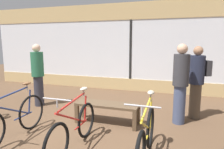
# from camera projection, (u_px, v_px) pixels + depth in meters

# --- Properties ---
(ground_plane) EXTENTS (24.00, 24.00, 0.00)m
(ground_plane) POSITION_uv_depth(u_px,v_px,m) (85.00, 136.00, 3.87)
(ground_plane) COLOR brown
(shop_back_wall) EXTENTS (12.00, 0.08, 3.20)m
(shop_back_wall) POSITION_uv_depth(u_px,v_px,m) (131.00, 47.00, 7.29)
(shop_back_wall) COLOR tan
(shop_back_wall) RESTS_ON ground_plane
(bicycle_left) EXTENTS (0.46, 1.76, 1.04)m
(bicycle_left) POSITION_uv_depth(u_px,v_px,m) (13.00, 119.00, 3.70)
(bicycle_left) COLOR black
(bicycle_left) RESTS_ON ground_plane
(bicycle_center) EXTENTS (0.46, 1.66, 1.02)m
(bicycle_center) POSITION_uv_depth(u_px,v_px,m) (74.00, 128.00, 3.36)
(bicycle_center) COLOR black
(bicycle_center) RESTS_ON ground_plane
(bicycle_right) EXTENTS (0.46, 1.72, 1.04)m
(bicycle_right) POSITION_uv_depth(u_px,v_px,m) (146.00, 138.00, 2.99)
(bicycle_right) COLOR black
(bicycle_right) RESTS_ON ground_plane
(display_bench) EXTENTS (1.40, 0.44, 0.46)m
(display_bench) POSITION_uv_depth(u_px,v_px,m) (107.00, 107.00, 4.43)
(display_bench) COLOR brown
(display_bench) RESTS_ON ground_plane
(customer_near_rack) EXTENTS (0.56, 0.49, 1.72)m
(customer_near_rack) POSITION_uv_depth(u_px,v_px,m) (197.00, 80.00, 4.69)
(customer_near_rack) COLOR brown
(customer_near_rack) RESTS_ON ground_plane
(customer_by_window) EXTENTS (0.37, 0.37, 1.76)m
(customer_by_window) POSITION_uv_depth(u_px,v_px,m) (38.00, 74.00, 5.62)
(customer_by_window) COLOR #2D2D38
(customer_by_window) RESTS_ON ground_plane
(customer_mid_floor) EXTENTS (0.39, 0.39, 1.78)m
(customer_mid_floor) POSITION_uv_depth(u_px,v_px,m) (180.00, 82.00, 4.36)
(customer_mid_floor) COLOR #424C6B
(customer_mid_floor) RESTS_ON ground_plane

